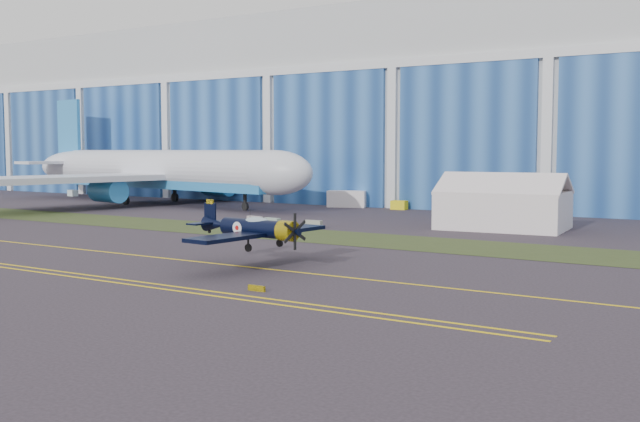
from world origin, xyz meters
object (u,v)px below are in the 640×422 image
Objects in this scene: jetliner at (162,127)px; tug at (399,205)px; warbird at (253,228)px; tent at (504,201)px; shipping_container at (347,199)px.

tug is at bearing 24.73° from jetliner.
warbird is 0.98× the size of tent.
warbird is 35.35m from tent.
shipping_container is 8.50m from tug.
warbird is at bearing -85.57° from shipping_container.
shipping_container is at bearing 144.81° from tent.
shipping_container is 2.56× the size of tug.
jetliner is 38.84m from tug.
jetliner reaches higher than tug.
jetliner is at bearing 145.26° from warbird.
tug is at bearing 110.57° from warbird.
warbird is at bearing -78.23° from tug.
tug is at bearing 135.52° from tent.
tent is at bearing -49.42° from shipping_container.
tent is at bearing 84.39° from warbird.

